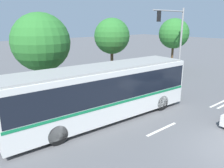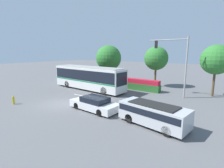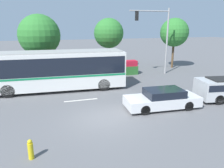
{
  "view_description": "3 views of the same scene",
  "coord_description": "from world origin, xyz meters",
  "px_view_note": "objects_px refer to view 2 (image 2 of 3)",
  "views": [
    {
      "loc": [
        -9.76,
        -3.24,
        5.63
      ],
      "look_at": [
        -1.94,
        6.28,
        2.16
      ],
      "focal_mm": 35.42,
      "sensor_mm": 36.0,
      "label": 1
    },
    {
      "loc": [
        13.94,
        -10.61,
        5.23
      ],
      "look_at": [
        3.35,
        4.21,
        1.76
      ],
      "focal_mm": 27.22,
      "sensor_mm": 36.0,
      "label": 2
    },
    {
      "loc": [
        -2.91,
        -11.18,
        5.23
      ],
      "look_at": [
        1.37,
        2.77,
        1.22
      ],
      "focal_mm": 34.58,
      "sensor_mm": 36.0,
      "label": 3
    }
  ],
  "objects_px": {
    "suv_left_lane": "(153,113)",
    "traffic_light_pole": "(177,58)",
    "sedan_foreground": "(94,104)",
    "street_tree_centre": "(156,58)",
    "city_bus": "(88,77)",
    "street_tree_left": "(109,58)",
    "street_tree_right": "(216,60)",
    "fire_hydrant": "(14,100)"
  },
  "relations": [
    {
      "from": "suv_left_lane",
      "to": "traffic_light_pole",
      "type": "distance_m",
      "value": 9.89
    },
    {
      "from": "sedan_foreground",
      "to": "street_tree_centre",
      "type": "xyz_separation_m",
      "value": [
        0.36,
        13.6,
        3.65
      ]
    },
    {
      "from": "city_bus",
      "to": "street_tree_centre",
      "type": "bearing_deg",
      "value": 50.7
    },
    {
      "from": "sedan_foreground",
      "to": "street_tree_left",
      "type": "distance_m",
      "value": 14.77
    },
    {
      "from": "street_tree_centre",
      "to": "sedan_foreground",
      "type": "bearing_deg",
      "value": -91.51
    },
    {
      "from": "city_bus",
      "to": "street_tree_right",
      "type": "height_order",
      "value": "street_tree_right"
    },
    {
      "from": "traffic_light_pole",
      "to": "street_tree_right",
      "type": "height_order",
      "value": "traffic_light_pole"
    },
    {
      "from": "street_tree_left",
      "to": "sedan_foreground",
      "type": "bearing_deg",
      "value": -58.56
    },
    {
      "from": "suv_left_lane",
      "to": "fire_hydrant",
      "type": "relative_size",
      "value": 6.04
    },
    {
      "from": "street_tree_left",
      "to": "fire_hydrant",
      "type": "relative_size",
      "value": 7.35
    },
    {
      "from": "city_bus",
      "to": "suv_left_lane",
      "type": "xyz_separation_m",
      "value": [
        12.06,
        -6.12,
        -0.89
      ]
    },
    {
      "from": "sedan_foreground",
      "to": "street_tree_centre",
      "type": "distance_m",
      "value": 14.08
    },
    {
      "from": "street_tree_right",
      "to": "sedan_foreground",
      "type": "bearing_deg",
      "value": -124.55
    },
    {
      "from": "suv_left_lane",
      "to": "traffic_light_pole",
      "type": "height_order",
      "value": "traffic_light_pole"
    },
    {
      "from": "sedan_foreground",
      "to": "street_tree_centre",
      "type": "relative_size",
      "value": 0.81
    },
    {
      "from": "street_tree_centre",
      "to": "city_bus",
      "type": "bearing_deg",
      "value": -132.37
    },
    {
      "from": "suv_left_lane",
      "to": "street_tree_centre",
      "type": "relative_size",
      "value": 0.86
    },
    {
      "from": "traffic_light_pole",
      "to": "street_tree_right",
      "type": "relative_size",
      "value": 1.14
    },
    {
      "from": "city_bus",
      "to": "suv_left_lane",
      "type": "relative_size",
      "value": 2.25
    },
    {
      "from": "traffic_light_pole",
      "to": "street_tree_centre",
      "type": "distance_m",
      "value": 6.11
    },
    {
      "from": "street_tree_centre",
      "to": "street_tree_right",
      "type": "height_order",
      "value": "street_tree_right"
    },
    {
      "from": "city_bus",
      "to": "street_tree_centre",
      "type": "xyz_separation_m",
      "value": [
        6.84,
        7.5,
        2.42
      ]
    },
    {
      "from": "traffic_light_pole",
      "to": "street_tree_right",
      "type": "xyz_separation_m",
      "value": [
        3.63,
        2.74,
        -0.17
      ]
    },
    {
      "from": "sedan_foreground",
      "to": "street_tree_left",
      "type": "height_order",
      "value": "street_tree_left"
    },
    {
      "from": "suv_left_lane",
      "to": "traffic_light_pole",
      "type": "relative_size",
      "value": 0.75
    },
    {
      "from": "city_bus",
      "to": "traffic_light_pole",
      "type": "xyz_separation_m",
      "value": [
        11.04,
        3.06,
        2.66
      ]
    },
    {
      "from": "traffic_light_pole",
      "to": "city_bus",
      "type": "bearing_deg",
      "value": 15.49
    },
    {
      "from": "street_tree_left",
      "to": "street_tree_right",
      "type": "bearing_deg",
      "value": -1.21
    },
    {
      "from": "city_bus",
      "to": "suv_left_lane",
      "type": "bearing_deg",
      "value": -23.84
    },
    {
      "from": "street_tree_left",
      "to": "street_tree_right",
      "type": "height_order",
      "value": "street_tree_left"
    },
    {
      "from": "street_tree_centre",
      "to": "street_tree_right",
      "type": "relative_size",
      "value": 1.0
    },
    {
      "from": "street_tree_left",
      "to": "street_tree_right",
      "type": "distance_m",
      "value": 15.67
    },
    {
      "from": "street_tree_left",
      "to": "street_tree_centre",
      "type": "distance_m",
      "value": 7.95
    },
    {
      "from": "suv_left_lane",
      "to": "fire_hydrant",
      "type": "height_order",
      "value": "suv_left_lane"
    },
    {
      "from": "street_tree_centre",
      "to": "traffic_light_pole",
      "type": "bearing_deg",
      "value": -46.57
    },
    {
      "from": "sedan_foreground",
      "to": "street_tree_right",
      "type": "relative_size",
      "value": 0.81
    },
    {
      "from": "fire_hydrant",
      "to": "street_tree_left",
      "type": "bearing_deg",
      "value": 88.58
    },
    {
      "from": "traffic_light_pole",
      "to": "fire_hydrant",
      "type": "relative_size",
      "value": 8.04
    },
    {
      "from": "street_tree_centre",
      "to": "fire_hydrant",
      "type": "height_order",
      "value": "street_tree_centre"
    },
    {
      "from": "street_tree_left",
      "to": "street_tree_right",
      "type": "xyz_separation_m",
      "value": [
        15.67,
        -0.33,
        0.14
      ]
    },
    {
      "from": "sedan_foreground",
      "to": "traffic_light_pole",
      "type": "distance_m",
      "value": 10.95
    },
    {
      "from": "suv_left_lane",
      "to": "traffic_light_pole",
      "type": "bearing_deg",
      "value": -74.9
    }
  ]
}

